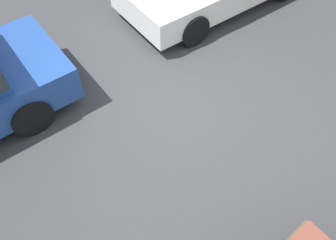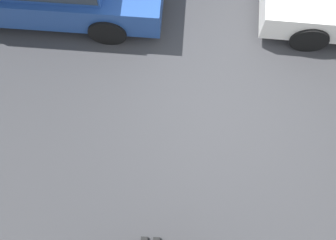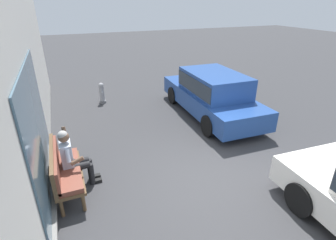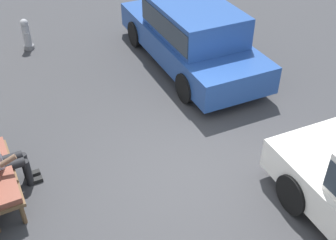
{
  "view_description": "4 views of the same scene",
  "coord_description": "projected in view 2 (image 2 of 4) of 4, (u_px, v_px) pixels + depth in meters",
  "views": [
    {
      "loc": [
        2.31,
        2.6,
        4.26
      ],
      "look_at": [
        0.81,
        0.77,
        1.19
      ],
      "focal_mm": 35.0,
      "sensor_mm": 36.0,
      "label": 1
    },
    {
      "loc": [
        0.8,
        2.6,
        6.43
      ],
      "look_at": [
        0.88,
        0.67,
        1.02
      ],
      "focal_mm": 45.0,
      "sensor_mm": 36.0,
      "label": 2
    },
    {
      "loc": [
        -3.97,
        2.6,
        3.7
      ],
      "look_at": [
        1.01,
        0.54,
        1.21
      ],
      "focal_mm": 28.0,
      "sensor_mm": 36.0,
      "label": 3
    },
    {
      "loc": [
        -4.48,
        2.6,
        5.03
      ],
      "look_at": [
        0.45,
        0.06,
        0.89
      ],
      "focal_mm": 45.0,
      "sensor_mm": 36.0,
      "label": 4
    }
  ],
  "objects": [
    {
      "name": "ground_plane",
      "position": [
        223.0,
        104.0,
        6.92
      ],
      "size": [
        60.0,
        60.0,
        0.0
      ],
      "primitive_type": "plane",
      "color": "#38383A"
    }
  ]
}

